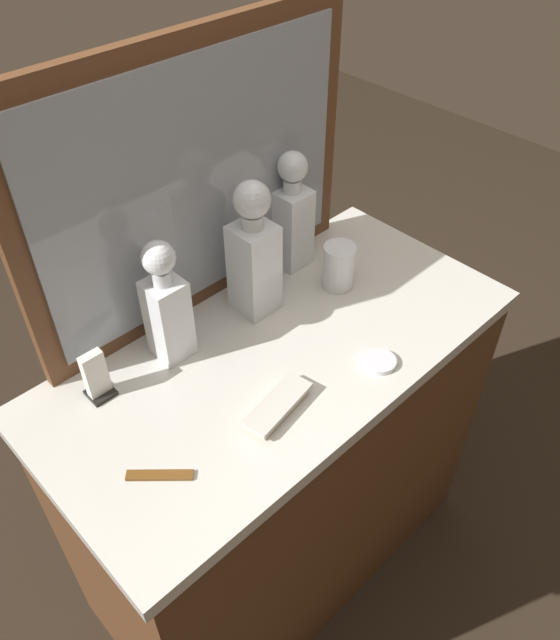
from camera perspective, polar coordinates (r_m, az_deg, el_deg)
ground_plane at (r=2.04m, az=0.00°, el=-20.10°), size 6.00×6.00×0.00m
dresser at (r=1.67m, az=0.00°, el=-13.17°), size 1.06×0.52×0.87m
dresser_mirror at (r=1.30m, az=-7.60°, el=12.34°), size 0.81×0.03×0.59m
crystal_decanter_far_left at (r=1.27m, az=-10.24°, el=0.72°), size 0.07×0.07×0.28m
crystal_decanter_far_right at (r=1.35m, az=-2.39°, el=5.43°), size 0.09×0.09×0.32m
crystal_decanter_right at (r=1.49m, az=1.09°, el=9.00°), size 0.08×0.08×0.30m
crystal_tumbler_far_left at (r=1.46m, az=5.37°, el=4.76°), size 0.08×0.08×0.11m
silver_brush_far_left at (r=1.21m, az=-0.22°, el=-7.85°), size 0.17×0.08×0.02m
porcelain_dish at (r=1.31m, az=9.06°, el=-3.77°), size 0.07×0.07×0.01m
tortoiseshell_comb at (r=1.15m, az=-10.92°, el=-13.73°), size 0.10×0.10×0.01m
napkin_holder at (r=1.26m, az=-16.39°, el=-5.11°), size 0.05×0.05×0.11m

